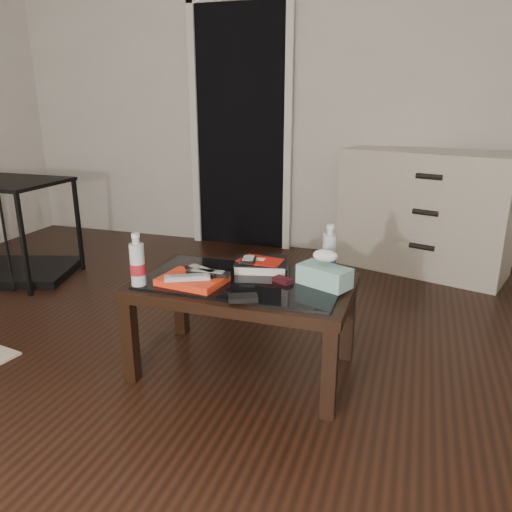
{
  "coord_description": "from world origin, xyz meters",
  "views": [
    {
      "loc": [
        1.07,
        -1.63,
        1.26
      ],
      "look_at": [
        0.38,
        0.5,
        0.55
      ],
      "focal_mm": 35.0,
      "sensor_mm": 36.0,
      "label": 1
    }
  ],
  "objects_px": {
    "dresser": "(425,212)",
    "water_bottle_right": "(329,249)",
    "coffee_table": "(243,292)",
    "pet_crate": "(6,245)",
    "water_bottle_left": "(137,259)",
    "tissue_box": "(324,276)",
    "textbook": "(261,265)"
  },
  "relations": [
    {
      "from": "pet_crate",
      "to": "water_bottle_left",
      "type": "relative_size",
      "value": 4.36
    },
    {
      "from": "pet_crate",
      "to": "textbook",
      "type": "distance_m",
      "value": 2.22
    },
    {
      "from": "textbook",
      "to": "water_bottle_left",
      "type": "bearing_deg",
      "value": -153.64
    },
    {
      "from": "coffee_table",
      "to": "dresser",
      "type": "bearing_deg",
      "value": 66.46
    },
    {
      "from": "coffee_table",
      "to": "water_bottle_left",
      "type": "bearing_deg",
      "value": -153.57
    },
    {
      "from": "coffee_table",
      "to": "water_bottle_right",
      "type": "height_order",
      "value": "water_bottle_right"
    },
    {
      "from": "dresser",
      "to": "water_bottle_left",
      "type": "relative_size",
      "value": 5.44
    },
    {
      "from": "coffee_table",
      "to": "dresser",
      "type": "height_order",
      "value": "dresser"
    },
    {
      "from": "tissue_box",
      "to": "textbook",
      "type": "bearing_deg",
      "value": -176.43
    },
    {
      "from": "textbook",
      "to": "water_bottle_right",
      "type": "bearing_deg",
      "value": -3.82
    },
    {
      "from": "pet_crate",
      "to": "water_bottle_right",
      "type": "xyz_separation_m",
      "value": [
        2.46,
        -0.51,
        0.35
      ]
    },
    {
      "from": "water_bottle_left",
      "to": "tissue_box",
      "type": "relative_size",
      "value": 1.03
    },
    {
      "from": "dresser",
      "to": "water_bottle_left",
      "type": "bearing_deg",
      "value": -103.23
    },
    {
      "from": "dresser",
      "to": "water_bottle_left",
      "type": "height_order",
      "value": "dresser"
    },
    {
      "from": "coffee_table",
      "to": "pet_crate",
      "type": "height_order",
      "value": "pet_crate"
    },
    {
      "from": "coffee_table",
      "to": "water_bottle_left",
      "type": "xyz_separation_m",
      "value": [
        -0.42,
        -0.21,
        0.18
      ]
    },
    {
      "from": "dresser",
      "to": "water_bottle_right",
      "type": "relative_size",
      "value": 5.44
    },
    {
      "from": "coffee_table",
      "to": "water_bottle_right",
      "type": "bearing_deg",
      "value": 30.83
    },
    {
      "from": "water_bottle_right",
      "to": "pet_crate",
      "type": "bearing_deg",
      "value": 168.31
    },
    {
      "from": "coffee_table",
      "to": "textbook",
      "type": "height_order",
      "value": "textbook"
    },
    {
      "from": "textbook",
      "to": "water_bottle_left",
      "type": "height_order",
      "value": "water_bottle_left"
    },
    {
      "from": "coffee_table",
      "to": "textbook",
      "type": "xyz_separation_m",
      "value": [
        0.04,
        0.16,
        0.09
      ]
    },
    {
      "from": "coffee_table",
      "to": "dresser",
      "type": "xyz_separation_m",
      "value": [
        0.79,
        1.82,
        0.05
      ]
    },
    {
      "from": "tissue_box",
      "to": "water_bottle_left",
      "type": "bearing_deg",
      "value": -138.66
    },
    {
      "from": "coffee_table",
      "to": "pet_crate",
      "type": "distance_m",
      "value": 2.23
    },
    {
      "from": "dresser",
      "to": "tissue_box",
      "type": "bearing_deg",
      "value": -85.73
    },
    {
      "from": "dresser",
      "to": "pet_crate",
      "type": "bearing_deg",
      "value": -141.49
    },
    {
      "from": "pet_crate",
      "to": "tissue_box",
      "type": "bearing_deg",
      "value": -32.55
    },
    {
      "from": "textbook",
      "to": "coffee_table",
      "type": "bearing_deg",
      "value": -115.17
    },
    {
      "from": "pet_crate",
      "to": "water_bottle_left",
      "type": "bearing_deg",
      "value": -46.13
    },
    {
      "from": "pet_crate",
      "to": "tissue_box",
      "type": "distance_m",
      "value": 2.58
    },
    {
      "from": "water_bottle_left",
      "to": "tissue_box",
      "type": "height_order",
      "value": "water_bottle_left"
    }
  ]
}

